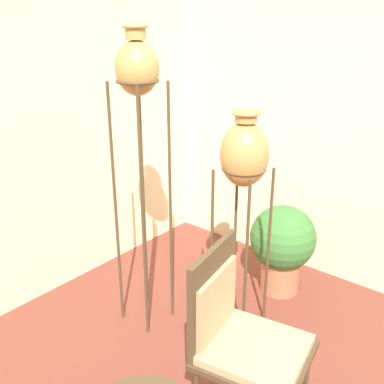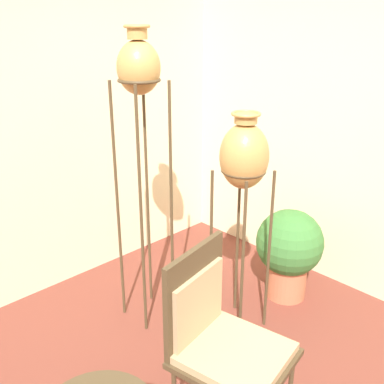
# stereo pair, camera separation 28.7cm
# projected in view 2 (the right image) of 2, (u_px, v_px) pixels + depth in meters

# --- Properties ---
(vase_stand_tall) EXTENTS (0.27, 0.27, 1.99)m
(vase_stand_tall) POSITION_uv_depth(u_px,v_px,m) (139.00, 82.00, 2.69)
(vase_stand_tall) COLOR #473823
(vase_stand_tall) RESTS_ON ground_plane
(vase_stand_medium) EXTENTS (0.30, 0.30, 1.51)m
(vase_stand_medium) POSITION_uv_depth(u_px,v_px,m) (244.00, 160.00, 2.73)
(vase_stand_medium) COLOR #473823
(vase_stand_medium) RESTS_ON ground_plane
(chair) EXTENTS (0.57, 0.59, 1.02)m
(chair) POSITION_uv_depth(u_px,v_px,m) (220.00, 335.00, 2.18)
(chair) COLOR #473823
(chair) RESTS_ON ground_plane
(potted_plant) EXTENTS (0.50, 0.50, 0.71)m
(potted_plant) POSITION_uv_depth(u_px,v_px,m) (289.00, 249.00, 3.36)
(potted_plant) COLOR #B26647
(potted_plant) RESTS_ON ground_plane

